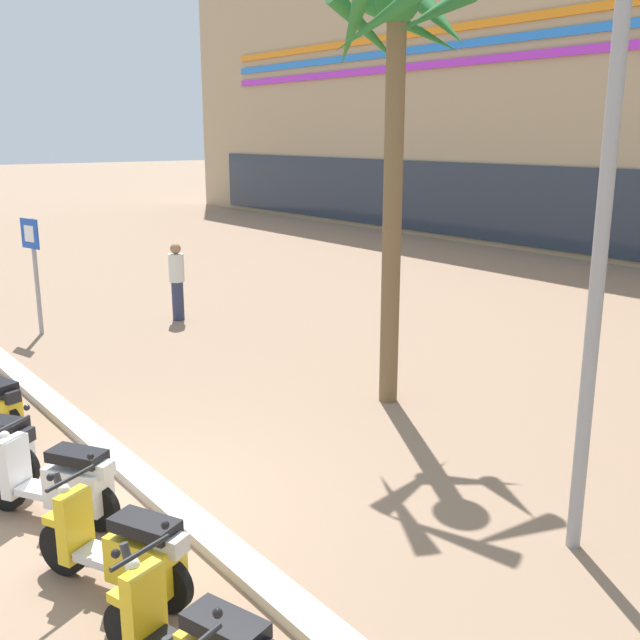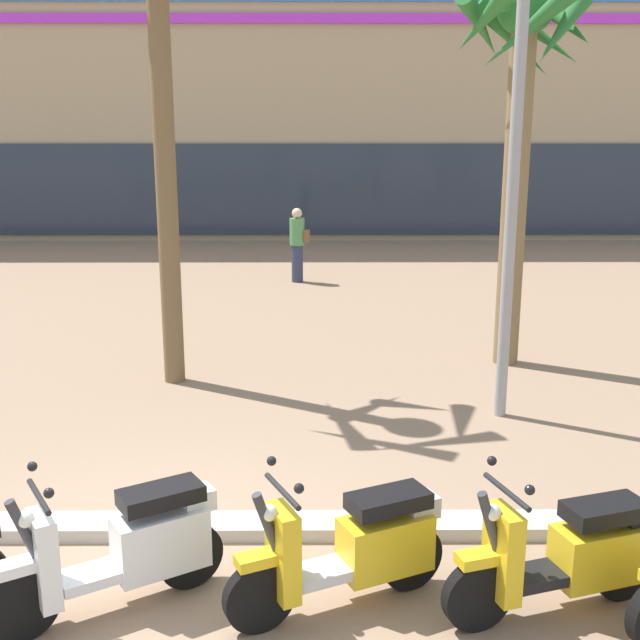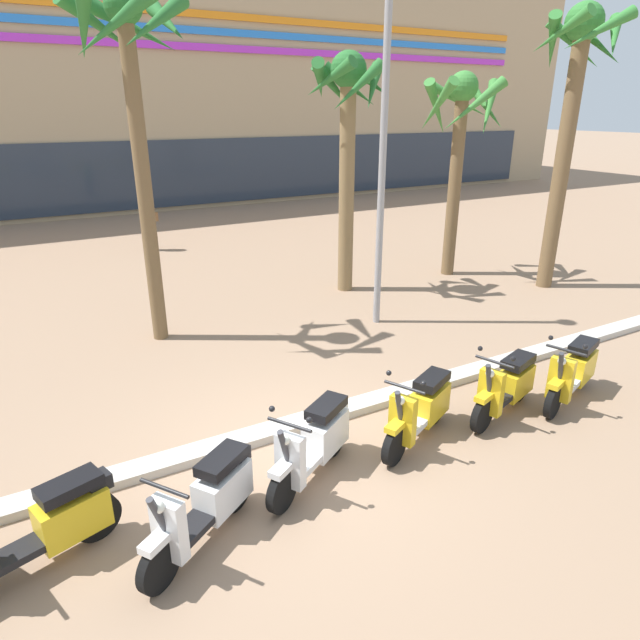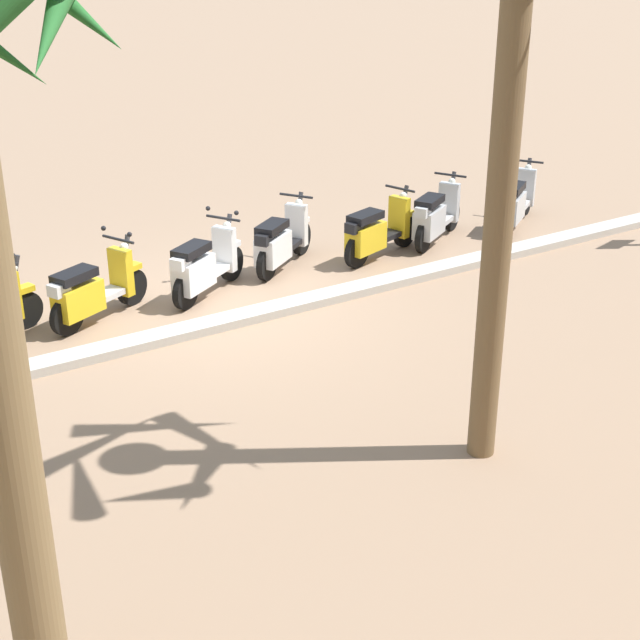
% 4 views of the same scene
% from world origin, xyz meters
% --- Properties ---
extents(ground_plane, '(200.00, 200.00, 0.00)m').
position_xyz_m(ground_plane, '(0.00, 0.00, 0.00)').
color(ground_plane, '#93755B').
extents(curb_strip, '(60.00, 0.36, 0.12)m').
position_xyz_m(curb_strip, '(0.00, 0.56, 0.06)').
color(curb_strip, '#BCB7AD').
rests_on(curb_strip, ground).
extents(scooter_silver_second_in_line, '(1.61, 1.13, 1.04)m').
position_xyz_m(scooter_silver_second_in_line, '(-5.96, -0.48, 0.45)').
color(scooter_silver_second_in_line, black).
rests_on(scooter_silver_second_in_line, ground).
extents(scooter_silver_mid_rear, '(1.61, 1.01, 1.04)m').
position_xyz_m(scooter_silver_mid_rear, '(-4.25, -0.56, 0.46)').
color(scooter_silver_mid_rear, black).
rests_on(scooter_silver_mid_rear, ground).
extents(scooter_yellow_last_in_row, '(1.74, 0.80, 1.04)m').
position_xyz_m(scooter_yellow_last_in_row, '(-3.00, -0.47, 0.45)').
color(scooter_yellow_last_in_row, black).
rests_on(scooter_yellow_last_in_row, ground).
extents(scooter_white_mid_front, '(1.51, 1.09, 1.04)m').
position_xyz_m(scooter_white_mid_front, '(-1.48, -0.87, 0.45)').
color(scooter_white_mid_front, black).
rests_on(scooter_white_mid_front, ground).
extents(scooter_white_tail_end, '(1.55, 1.02, 1.17)m').
position_xyz_m(scooter_white_tail_end, '(0.00, -0.50, 0.46)').
color(scooter_white_tail_end, black).
rests_on(scooter_white_tail_end, ground).
extents(scooter_yellow_far_back, '(1.62, 0.90, 1.17)m').
position_xyz_m(scooter_yellow_far_back, '(1.66, -0.49, 0.45)').
color(scooter_yellow_far_back, black).
rests_on(scooter_yellow_far_back, ground).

